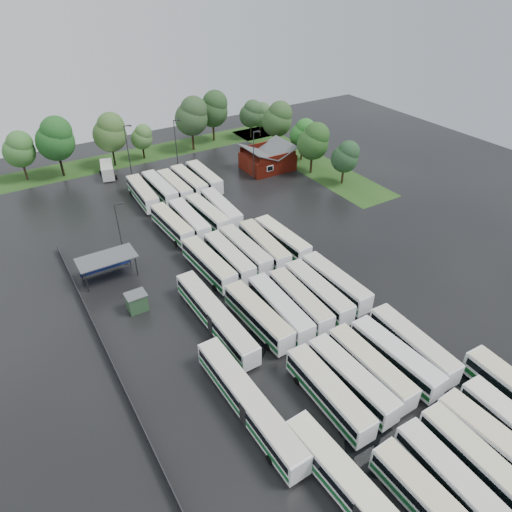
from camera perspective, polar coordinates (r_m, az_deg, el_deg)
ground at (r=60.02m, az=4.45°, el=-8.04°), size 160.00×160.00×0.00m
brick_building at (r=100.91m, az=1.46°, el=11.82°), size 10.07×8.60×5.39m
wash_shed at (r=69.04m, az=-18.23°, el=-0.40°), size 8.20×4.20×3.58m
utility_hut at (r=62.64m, az=-14.67°, el=-5.56°), size 2.70×2.20×2.62m
grass_strip_north at (r=111.72m, az=-14.73°, el=11.96°), size 80.00×10.00×0.01m
grass_strip_east at (r=107.04m, az=6.03°, el=11.92°), size 10.00×50.00×0.01m
west_fence at (r=58.86m, az=-18.61°, el=-10.41°), size 0.10×50.00×1.20m
bus_r0c0 at (r=45.52m, az=21.21°, el=-27.18°), size 2.84×11.93×3.30m
bus_r0c1 at (r=47.34m, az=23.46°, el=-24.49°), size 2.78×11.74×3.25m
bus_r0c2 at (r=49.29m, az=26.00°, el=-22.16°), size 2.70×11.73×3.25m
bus_r0c3 at (r=50.97m, az=28.10°, el=-20.35°), size 3.08×12.33×3.41m
bus_r1c0 at (r=50.07m, az=9.06°, el=-16.48°), size 2.78×12.05×3.34m
bus_r1c1 at (r=51.70m, az=11.83°, el=-14.79°), size 2.82×11.96×3.31m
bus_r1c2 at (r=53.34m, az=14.09°, el=-13.28°), size 2.53×11.81×3.29m
bus_r1c3 at (r=55.11m, az=17.02°, el=-11.95°), size 2.99×12.00×3.31m
bus_r1c4 at (r=57.12m, az=18.99°, el=-10.41°), size 2.95×12.11×3.35m
bus_r2c0 at (r=57.67m, az=0.27°, el=-7.52°), size 3.06×12.24×3.38m
bus_r2c1 at (r=58.85m, az=2.98°, el=-6.55°), size 3.00×12.30×3.40m
bus_r2c2 at (r=60.27m, az=5.49°, el=-5.59°), size 3.07×12.03×3.32m
bus_r2c3 at (r=61.89m, az=7.74°, el=-4.48°), size 2.84×12.33×3.42m
bus_r2c4 at (r=63.99m, az=9.86°, el=-3.26°), size 2.78×12.16×3.37m
bus_r3c0 at (r=67.00m, az=-5.93°, el=-0.96°), size 3.11×12.30×3.39m
bus_r3c1 at (r=68.16m, az=-3.40°, el=-0.18°), size 2.56×11.94×3.32m
bus_r3c2 at (r=69.73m, az=-1.41°, el=0.76°), size 2.70×12.05×3.35m
bus_r3c3 at (r=70.75m, az=0.98°, el=1.35°), size 3.23×12.37×3.41m
bus_r3c4 at (r=72.47m, az=3.26°, el=2.12°), size 2.95×12.01×3.32m
bus_r4c0 at (r=77.68m, az=-10.47°, el=3.92°), size 3.04×11.89×3.28m
bus_r4c1 at (r=78.41m, az=-8.33°, el=4.48°), size 2.68×12.07×3.35m
bus_r4c2 at (r=79.94m, az=-6.13°, el=5.25°), size 2.89×11.88×3.28m
bus_r4c3 at (r=81.23m, az=-4.40°, el=5.90°), size 3.20×12.37×3.41m
bus_r5c0 at (r=89.10m, az=-13.98°, el=7.62°), size 3.05×12.23×3.38m
bus_r5c1 at (r=90.30m, az=-11.94°, el=8.28°), size 2.70×12.22×3.39m
bus_r5c2 at (r=90.78m, az=-10.12°, el=8.58°), size 2.60×11.73×3.26m
bus_r5c3 at (r=92.11m, az=-8.37°, el=9.18°), size 2.70×12.04×3.34m
bus_r5c4 at (r=93.57m, az=-6.50°, el=9.75°), size 2.82×12.19×3.38m
artic_bus_west_a at (r=44.21m, az=13.01°, el=-27.61°), size 3.33×17.86×3.30m
artic_bus_west_b at (r=57.91m, az=-5.10°, el=-7.55°), size 2.74×17.60×3.26m
artic_bus_west_c at (r=48.71m, az=-0.93°, el=-17.86°), size 2.82×17.75×3.29m
minibus at (r=102.15m, az=-18.10°, el=10.25°), size 3.84×6.91×2.85m
tree_north_0 at (r=105.22m, az=-27.47°, el=11.79°), size 6.26×6.26×10.37m
tree_north_1 at (r=103.50m, az=-23.76°, el=13.32°), size 7.66×7.66×12.69m
tree_north_2 at (r=105.33m, az=-17.77°, el=14.55°), size 7.11×7.11×11.78m
tree_north_3 at (r=108.36m, az=-14.04°, el=14.26°), size 4.77×4.77×7.90m
tree_north_4 at (r=110.54m, az=-7.99°, el=16.97°), size 7.60×7.60×12.59m
tree_north_5 at (r=116.05m, az=-5.35°, el=17.87°), size 7.42×7.42×12.30m
tree_north_6 at (r=118.17m, az=-0.57°, el=17.39°), size 5.72×5.72×9.47m
tree_east_0 at (r=94.32m, az=11.18°, el=12.11°), size 5.42×5.42×8.98m
tree_east_1 at (r=97.93m, az=7.26°, el=14.08°), size 6.58×6.58×10.89m
tree_east_2 at (r=104.93m, az=5.95°, el=14.98°), size 5.66×5.66×9.38m
tree_east_3 at (r=109.99m, az=2.76°, el=16.76°), size 6.91×6.91×11.45m
tree_east_4 at (r=119.30m, az=0.63°, el=17.27°), size 5.19×5.19×8.59m
lamp_post_ne at (r=94.23m, az=-0.22°, el=12.84°), size 1.57×0.31×10.22m
lamp_post_nw at (r=69.78m, az=-16.63°, el=3.15°), size 1.56×0.30×10.15m
lamp_post_back_w at (r=99.26m, az=-15.70°, el=12.93°), size 1.67×0.32×10.81m
lamp_post_back_e at (r=101.82m, az=-9.96°, el=14.06°), size 1.60×0.31×10.39m
puddle_0 at (r=49.26m, az=14.79°, el=-22.31°), size 6.13×6.13×0.01m
puddle_1 at (r=52.86m, az=26.39°, el=-20.48°), size 3.81×3.81×0.01m
puddle_2 at (r=56.35m, az=-2.09°, el=-11.39°), size 6.54×6.54×0.01m
puddle_3 at (r=59.56m, az=8.84°, el=-8.81°), size 3.44×3.44×0.01m
puddle_4 at (r=58.32m, az=24.95°, el=-13.60°), size 4.10×4.10×0.01m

